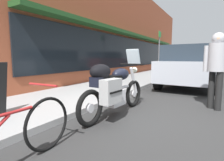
{
  "coord_description": "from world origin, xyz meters",
  "views": [
    {
      "loc": [
        -3.37,
        -1.33,
        1.2
      ],
      "look_at": [
        0.08,
        0.66,
        0.7
      ],
      "focal_mm": 28.86,
      "sensor_mm": 36.0,
      "label": 1
    }
  ],
  "objects_px": {
    "parking_sign_pole": "(159,50)",
    "parked_car_down_block": "(203,62)",
    "parked_bicycle": "(10,137)",
    "pedestrian_walking": "(217,62)",
    "touring_motorcycle": "(113,87)",
    "parked_minivan": "(192,65)"
  },
  "relations": [
    {
      "from": "parking_sign_pole",
      "to": "parked_bicycle",
      "type": "bearing_deg",
      "value": -173.2
    },
    {
      "from": "pedestrian_walking",
      "to": "parked_car_down_block",
      "type": "height_order",
      "value": "pedestrian_walking"
    },
    {
      "from": "touring_motorcycle",
      "to": "parked_minivan",
      "type": "distance_m",
      "value": 5.16
    },
    {
      "from": "parked_minivan",
      "to": "parked_car_down_block",
      "type": "bearing_deg",
      "value": -0.27
    },
    {
      "from": "touring_motorcycle",
      "to": "parked_minivan",
      "type": "relative_size",
      "value": 0.47
    },
    {
      "from": "parked_minivan",
      "to": "parked_car_down_block",
      "type": "xyz_separation_m",
      "value": [
        6.49,
        -0.03,
        0.04
      ]
    },
    {
      "from": "pedestrian_walking",
      "to": "parking_sign_pole",
      "type": "relative_size",
      "value": 0.67
    },
    {
      "from": "parked_bicycle",
      "to": "parked_car_down_block",
      "type": "relative_size",
      "value": 0.34
    },
    {
      "from": "touring_motorcycle",
      "to": "parked_minivan",
      "type": "bearing_deg",
      "value": -10.12
    },
    {
      "from": "parked_bicycle",
      "to": "touring_motorcycle",
      "type": "bearing_deg",
      "value": -1.54
    },
    {
      "from": "parked_bicycle",
      "to": "parked_minivan",
      "type": "relative_size",
      "value": 0.36
    },
    {
      "from": "touring_motorcycle",
      "to": "parked_bicycle",
      "type": "relative_size",
      "value": 1.32
    },
    {
      "from": "pedestrian_walking",
      "to": "parking_sign_pole",
      "type": "distance_m",
      "value": 6.68
    },
    {
      "from": "pedestrian_walking",
      "to": "parked_car_down_block",
      "type": "distance_m",
      "value": 9.94
    },
    {
      "from": "touring_motorcycle",
      "to": "parking_sign_pole",
      "type": "height_order",
      "value": "parking_sign_pole"
    },
    {
      "from": "touring_motorcycle",
      "to": "parked_car_down_block",
      "type": "bearing_deg",
      "value": -4.63
    },
    {
      "from": "pedestrian_walking",
      "to": "parking_sign_pole",
      "type": "bearing_deg",
      "value": 26.74
    },
    {
      "from": "parked_bicycle",
      "to": "parked_minivan",
      "type": "xyz_separation_m",
      "value": [
        7.17,
        -0.96,
        0.51
      ]
    },
    {
      "from": "parked_minivan",
      "to": "pedestrian_walking",
      "type": "relative_size",
      "value": 2.7
    },
    {
      "from": "parking_sign_pole",
      "to": "parked_car_down_block",
      "type": "bearing_deg",
      "value": -28.51
    },
    {
      "from": "touring_motorcycle",
      "to": "parked_car_down_block",
      "type": "distance_m",
      "value": 11.61
    },
    {
      "from": "pedestrian_walking",
      "to": "parking_sign_pole",
      "type": "height_order",
      "value": "parking_sign_pole"
    }
  ]
}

